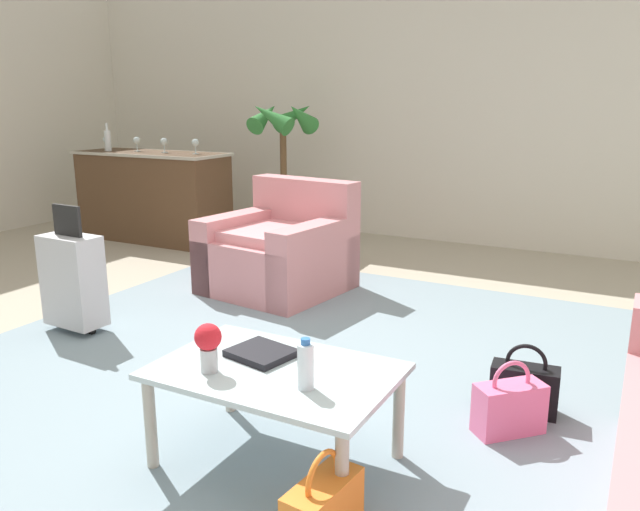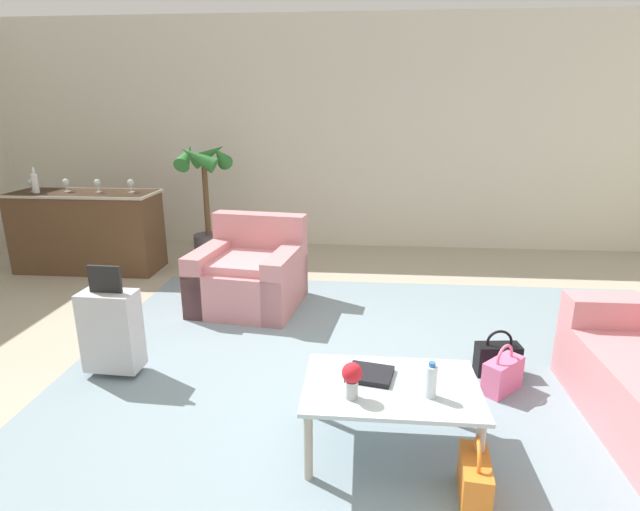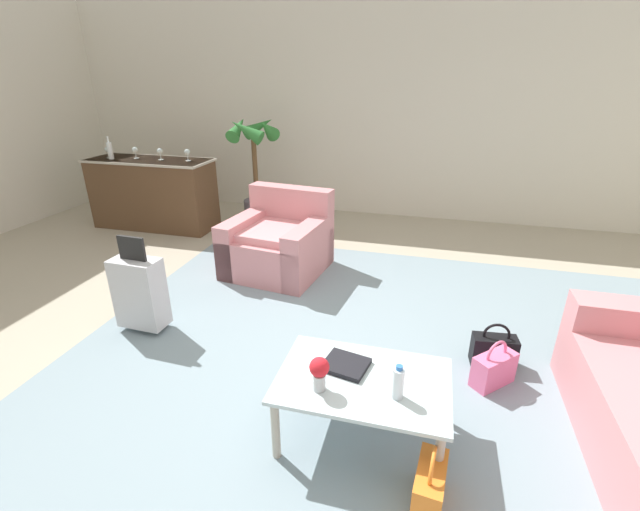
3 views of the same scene
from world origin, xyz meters
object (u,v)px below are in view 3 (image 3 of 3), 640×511
at_px(wine_glass_right_of_centre, 160,152).
at_px(handbag_orange, 430,486).
at_px(coffee_table, 363,387).
at_px(handbag_pink, 494,369).
at_px(coffee_table_book, 346,365).
at_px(potted_palm, 255,163).
at_px(wine_glass_left_of_centre, 135,150).
at_px(wine_bottle_clear, 110,150).
at_px(wine_glass_leftmost, 108,150).
at_px(armchair, 280,244).
at_px(wine_glass_rightmost, 187,153).
at_px(bar_console, 154,192).
at_px(flower_vase, 319,371).
at_px(handbag_black, 494,350).
at_px(suitcase_silver, 140,292).
at_px(water_bottle, 398,383).

height_order(wine_glass_right_of_centre, handbag_orange, wine_glass_right_of_centre).
xyz_separation_m(coffee_table, handbag_pink, (0.82, 0.71, -0.24)).
bearing_deg(coffee_table_book, potted_palm, 131.55).
xyz_separation_m(wine_glass_left_of_centre, handbag_orange, (4.11, -3.47, -0.94)).
bearing_deg(coffee_table_book, wine_bottle_clear, 154.84).
distance_m(wine_glass_left_of_centre, handbag_orange, 5.45).
bearing_deg(wine_glass_leftmost, armchair, -17.50).
relative_size(wine_glass_rightmost, wine_bottle_clear, 0.51).
bearing_deg(wine_glass_leftmost, coffee_table, -36.75).
relative_size(armchair, potted_palm, 0.71).
bearing_deg(handbag_pink, wine_glass_left_of_centre, 151.97).
bearing_deg(bar_console, flower_vase, -44.74).
distance_m(flower_vase, handbag_pink, 1.41).
bearing_deg(handbag_orange, bar_console, 138.52).
relative_size(armchair, handbag_black, 3.04).
bearing_deg(handbag_orange, coffee_table, 138.98).
bearing_deg(handbag_pink, coffee_table_book, -146.25).
distance_m(flower_vase, wine_glass_rightmost, 4.27).
relative_size(wine_glass_rightmost, suitcase_silver, 0.18).
bearing_deg(handbag_black, potted_palm, 137.80).
xyz_separation_m(armchair, wine_glass_left_of_centre, (-2.41, 0.94, 0.77)).
relative_size(coffee_table_book, wine_glass_left_of_centre, 1.64).
bearing_deg(flower_vase, handbag_pink, 39.53).
bearing_deg(water_bottle, wine_glass_rightmost, 133.92).
distance_m(wine_glass_left_of_centre, suitcase_silver, 3.03).
bearing_deg(coffee_table, wine_glass_leftmost, 143.25).
relative_size(coffee_table, wine_bottle_clear, 3.27).
xyz_separation_m(wine_glass_left_of_centre, wine_bottle_clear, (-0.29, -0.13, 0.01)).
height_order(water_bottle, bar_console, bar_console).
distance_m(wine_bottle_clear, handbag_pink, 5.40).
xyz_separation_m(wine_bottle_clear, suitcase_silver, (1.99, -2.28, -0.72)).
bearing_deg(wine_bottle_clear, water_bottle, -36.31).
relative_size(wine_glass_leftmost, potted_palm, 0.10).
height_order(wine_glass_left_of_centre, potted_palm, potted_palm).
xyz_separation_m(bar_console, handbag_orange, (3.91, -3.46, -0.37)).
bearing_deg(water_bottle, handbag_orange, -50.74).
xyz_separation_m(coffee_table_book, handbag_black, (0.96, 0.86, -0.32)).
xyz_separation_m(coffee_table, wine_glass_left_of_centre, (-3.70, 3.11, 0.69)).
distance_m(armchair, wine_bottle_clear, 2.92).
bearing_deg(wine_glass_rightmost, bar_console, -177.13).
distance_m(water_bottle, wine_glass_left_of_centre, 5.08).
xyz_separation_m(armchair, wine_bottle_clear, (-2.70, 0.81, 0.78)).
bearing_deg(coffee_table, wine_glass_right_of_centre, 136.81).
bearing_deg(suitcase_silver, wine_glass_leftmost, 131.59).
distance_m(wine_glass_leftmost, suitcase_silver, 3.23).
xyz_separation_m(armchair, flower_vase, (1.07, -2.32, 0.26)).
height_order(coffee_table_book, potted_palm, potted_palm).
height_order(flower_vase, suitcase_silver, suitcase_silver).
xyz_separation_m(coffee_table, suitcase_silver, (-2.00, 0.70, -0.01)).
height_order(bar_console, potted_palm, potted_palm).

